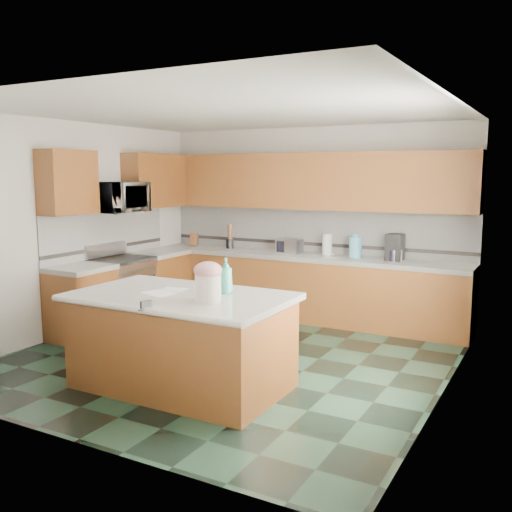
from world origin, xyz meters
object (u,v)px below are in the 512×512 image
Objects in this scene: treat_jar at (208,288)px; knife_block at (194,240)px; coffee_maker at (395,247)px; island_top at (181,297)px; soap_bottle_island at (226,276)px; toaster_oven at (290,246)px; island_base at (182,344)px.

treat_jar reaches higher than knife_block.
treat_jar is 3.29m from coffee_maker.
soap_bottle_island is (0.37, 0.21, 0.20)m from island_top.
soap_bottle_island reaches higher than toaster_oven.
soap_bottle_island is at bearing 28.89° from island_top.
soap_bottle_island is at bearing 77.60° from treat_jar.
soap_bottle_island is at bearing -74.73° from toaster_oven.
soap_bottle_island is at bearing -104.34° from coffee_maker.
soap_bottle_island is 3.64m from knife_block.
toaster_oven is 1.51m from coffee_maker.
island_base is 3.63m from knife_block.
treat_jar is at bearing -64.36° from knife_block.
knife_block is (-2.35, 3.16, -0.02)m from treat_jar.
coffee_maker is at bearing 67.99° from island_base.
knife_block is 0.59× the size of toaster_oven.
coffee_maker is (0.84, 2.83, 0.00)m from soap_bottle_island.
coffee_maker is at bearing 67.99° from island_top.
knife_block is at bearing 122.62° from island_top.
coffee_maker reaches higher than toaster_oven.
island_top is 8.39× the size of treat_jar.
treat_jar is 3.94m from knife_block.
coffee_maker reaches higher than treat_jar.
treat_jar is 1.22× the size of knife_block.
treat_jar is 0.71× the size of soap_bottle_island.
island_base is at bearing 0.00° from island_top.
island_base is 0.95× the size of island_top.
island_base is at bearing -68.13° from knife_block.
coffee_maker is (1.50, 0.03, 0.07)m from toaster_oven.
island_top is 3.03m from toaster_oven.
toaster_oven is (1.65, 0.00, -0.00)m from knife_block.
treat_jar reaches higher than toaster_oven.
treat_jar is at bearing -20.91° from island_base.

